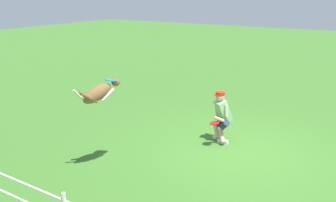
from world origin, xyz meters
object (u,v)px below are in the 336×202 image
Objects in this scene: person at (222,115)px; dog at (99,93)px; frisbee_flying at (111,80)px; frisbee_held at (214,123)px.

dog reaches higher than person.
person is 1.27× the size of dog.
frisbee_flying reaches higher than frisbee_held.
frisbee_flying is (-0.10, -0.28, 0.21)m from dog.
dog is (1.56, 2.59, 0.95)m from person.
frisbee_held is (-1.55, -2.20, -1.04)m from dog.
dog reaches higher than frisbee_held.
person reaches higher than frisbee_held.
frisbee_flying is 2.72m from frisbee_held.
person is 3.17m from dog.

